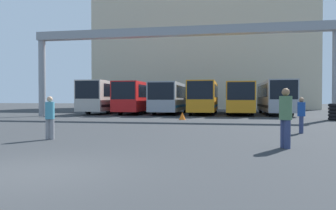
% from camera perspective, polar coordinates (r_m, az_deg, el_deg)
% --- Properties ---
extents(ground_plane, '(200.00, 200.00, 0.00)m').
position_cam_1_polar(ground_plane, '(7.47, -23.50, -10.88)').
color(ground_plane, '#2D3033').
extents(building_backdrop, '(33.80, 12.00, 17.36)m').
position_cam_1_polar(building_backdrop, '(54.84, 6.07, 8.56)').
color(building_backdrop, beige).
rests_on(building_backdrop, ground).
extents(overhead_gantry, '(24.90, 0.80, 7.40)m').
position_cam_1_polar(overhead_gantry, '(27.28, 1.63, 10.70)').
color(overhead_gantry, gray).
rests_on(overhead_gantry, ground).
extents(bus_slot_0, '(2.56, 12.51, 3.31)m').
position_cam_1_polar(bus_slot_0, '(36.66, -9.93, 1.64)').
color(bus_slot_0, beige).
rests_on(bus_slot_0, ground).
extents(bus_slot_1, '(2.46, 11.15, 3.18)m').
position_cam_1_polar(bus_slot_1, '(34.95, -5.00, 1.56)').
color(bus_slot_1, red).
rests_on(bus_slot_1, ground).
extents(bus_slot_2, '(2.60, 10.68, 3.09)m').
position_cam_1_polar(bus_slot_2, '(33.97, 0.51, 1.49)').
color(bus_slot_2, '#999EA5').
rests_on(bus_slot_2, ground).
extents(bus_slot_3, '(2.47, 10.22, 3.18)m').
position_cam_1_polar(bus_slot_3, '(33.33, 6.30, 1.58)').
color(bus_slot_3, orange).
rests_on(bus_slot_3, ground).
extents(bus_slot_4, '(2.51, 11.78, 3.05)m').
position_cam_1_polar(bus_slot_4, '(34.04, 12.20, 1.43)').
color(bus_slot_4, orange).
rests_on(bus_slot_4, ground).
extents(bus_slot_5, '(2.45, 10.82, 3.19)m').
position_cam_1_polar(bus_slot_5, '(33.85, 18.07, 1.54)').
color(bus_slot_5, '#999EA5').
rests_on(bus_slot_5, ground).
extents(pedestrian_near_center, '(0.39, 0.39, 1.87)m').
position_cam_1_polar(pedestrian_near_center, '(10.81, 19.79, -1.88)').
color(pedestrian_near_center, navy).
rests_on(pedestrian_near_center, ground).
extents(pedestrian_mid_left, '(0.34, 0.34, 1.63)m').
position_cam_1_polar(pedestrian_mid_left, '(13.14, -19.89, -1.91)').
color(pedestrian_mid_left, gray).
rests_on(pedestrian_mid_left, ground).
extents(pedestrian_far_center, '(0.33, 0.33, 1.60)m').
position_cam_1_polar(pedestrian_far_center, '(15.76, 22.20, -1.51)').
color(pedestrian_far_center, navy).
rests_on(pedestrian_far_center, ground).
extents(traffic_cone, '(0.49, 0.49, 0.56)m').
position_cam_1_polar(traffic_cone, '(24.09, 2.50, -1.92)').
color(traffic_cone, orange).
rests_on(traffic_cone, ground).
extents(tire_stack, '(1.04, 1.04, 1.20)m').
position_cam_1_polar(tire_stack, '(26.26, 27.20, -1.09)').
color(tire_stack, black).
rests_on(tire_stack, ground).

